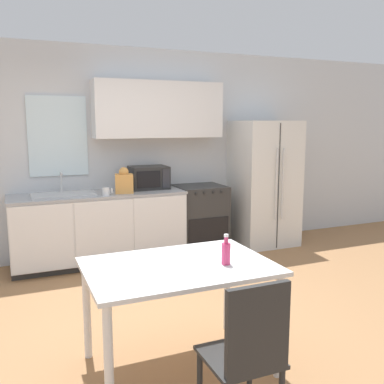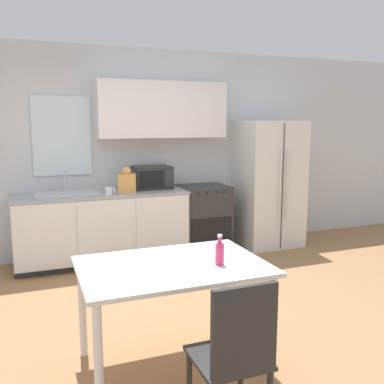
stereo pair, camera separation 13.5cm
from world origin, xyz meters
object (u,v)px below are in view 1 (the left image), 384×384
object	(u,v)px
dining_table	(179,278)
dining_chair_near	(249,349)
refrigerator	(264,183)
coffee_mug	(107,191)
drink_bottle	(226,252)
microwave	(149,177)
oven_range	(200,218)

from	to	relation	value
dining_table	dining_chair_near	size ratio (longest dim) A/B	1.38
refrigerator	coffee_mug	xyz separation A→B (m)	(-2.29, -0.16, 0.05)
drink_bottle	microwave	bearing A→B (deg)	83.75
dining_table	drink_bottle	size ratio (longest dim) A/B	5.98
oven_range	drink_bottle	distance (m)	2.90
refrigerator	drink_bottle	distance (m)	3.29
refrigerator	dining_table	distance (m)	3.40
drink_bottle	dining_chair_near	bearing A→B (deg)	-107.39
dining_table	dining_chair_near	distance (m)	0.83
refrigerator	coffee_mug	size ratio (longest dim) A/B	14.59
oven_range	refrigerator	xyz separation A→B (m)	(0.98, -0.06, 0.44)
coffee_mug	microwave	bearing A→B (deg)	26.19
dining_table	dining_chair_near	xyz separation A→B (m)	(0.09, -0.82, -0.13)
coffee_mug	dining_table	distance (m)	2.36
dining_chair_near	drink_bottle	bearing A→B (deg)	72.69
coffee_mug	drink_bottle	xyz separation A→B (m)	(0.31, -2.47, -0.08)
microwave	dining_chair_near	world-z (taller)	microwave
microwave	refrigerator	bearing A→B (deg)	-4.80
oven_range	coffee_mug	size ratio (longest dim) A/B	7.40
oven_range	refrigerator	size ratio (longest dim) A/B	0.51
coffee_mug	drink_bottle	distance (m)	2.49
refrigerator	microwave	size ratio (longest dim) A/B	3.68
coffee_mug	dining_table	world-z (taller)	coffee_mug
drink_bottle	oven_range	bearing A→B (deg)	69.66
dining_chair_near	drink_bottle	world-z (taller)	drink_bottle
coffee_mug	dining_chair_near	distance (m)	3.19
microwave	coffee_mug	xyz separation A→B (m)	(-0.62, -0.30, -0.10)
dining_table	drink_bottle	distance (m)	0.38
oven_range	dining_table	distance (m)	2.89
dining_chair_near	drink_bottle	distance (m)	0.79
microwave	drink_bottle	bearing A→B (deg)	-96.25
dining_chair_near	refrigerator	bearing A→B (deg)	56.65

